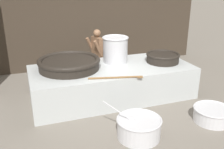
{
  "coord_description": "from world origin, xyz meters",
  "views": [
    {
      "loc": [
        -2.06,
        -5.76,
        2.88
      ],
      "look_at": [
        0.0,
        0.0,
        0.6
      ],
      "focal_mm": 42.0,
      "sensor_mm": 36.0,
      "label": 1
    }
  ],
  "objects_px": {
    "stock_pot": "(115,49)",
    "cook": "(97,53)",
    "giant_wok_near": "(69,63)",
    "prep_bowl_vegetables": "(139,127)",
    "giant_wok_far": "(163,57)",
    "prep_bowl_meat": "(213,114)"
  },
  "relations": [
    {
      "from": "stock_pot",
      "to": "cook",
      "type": "height_order",
      "value": "cook"
    },
    {
      "from": "giant_wok_near",
      "to": "prep_bowl_vegetables",
      "type": "height_order",
      "value": "giant_wok_near"
    },
    {
      "from": "giant_wok_far",
      "to": "prep_bowl_vegetables",
      "type": "xyz_separation_m",
      "value": [
        -1.51,
        -1.82,
        -0.71
      ]
    },
    {
      "from": "giant_wok_near",
      "to": "stock_pot",
      "type": "height_order",
      "value": "stock_pot"
    },
    {
      "from": "giant_wok_far",
      "to": "prep_bowl_meat",
      "type": "xyz_separation_m",
      "value": [
        0.21,
        -1.81,
        -0.75
      ]
    },
    {
      "from": "giant_wok_far",
      "to": "cook",
      "type": "xyz_separation_m",
      "value": [
        -1.39,
        1.29,
        -0.11
      ]
    },
    {
      "from": "stock_pot",
      "to": "prep_bowl_vegetables",
      "type": "height_order",
      "value": "stock_pot"
    },
    {
      "from": "prep_bowl_vegetables",
      "to": "prep_bowl_meat",
      "type": "height_order",
      "value": "prep_bowl_vegetables"
    },
    {
      "from": "giant_wok_near",
      "to": "prep_bowl_meat",
      "type": "relative_size",
      "value": 1.85
    },
    {
      "from": "giant_wok_near",
      "to": "giant_wok_far",
      "type": "distance_m",
      "value": 2.41
    },
    {
      "from": "cook",
      "to": "prep_bowl_meat",
      "type": "height_order",
      "value": "cook"
    },
    {
      "from": "stock_pot",
      "to": "prep_bowl_vegetables",
      "type": "distance_m",
      "value": 2.48
    },
    {
      "from": "cook",
      "to": "prep_bowl_meat",
      "type": "distance_m",
      "value": 3.55
    },
    {
      "from": "giant_wok_near",
      "to": "prep_bowl_meat",
      "type": "xyz_separation_m",
      "value": [
        2.6,
        -2.09,
        -0.77
      ]
    },
    {
      "from": "cook",
      "to": "prep_bowl_meat",
      "type": "relative_size",
      "value": 1.86
    },
    {
      "from": "prep_bowl_meat",
      "to": "stock_pot",
      "type": "bearing_deg",
      "value": 120.81
    },
    {
      "from": "giant_wok_near",
      "to": "stock_pot",
      "type": "relative_size",
      "value": 2.2
    },
    {
      "from": "cook",
      "to": "giant_wok_far",
      "type": "bearing_deg",
      "value": 123.95
    },
    {
      "from": "stock_pot",
      "to": "prep_bowl_meat",
      "type": "xyz_separation_m",
      "value": [
        1.35,
        -2.27,
        -0.97
      ]
    },
    {
      "from": "giant_wok_near",
      "to": "cook",
      "type": "xyz_separation_m",
      "value": [
        1.0,
        1.02,
        -0.12
      ]
    },
    {
      "from": "prep_bowl_meat",
      "to": "giant_wok_far",
      "type": "bearing_deg",
      "value": 96.56
    },
    {
      "from": "giant_wok_far",
      "to": "prep_bowl_vegetables",
      "type": "distance_m",
      "value": 2.47
    }
  ]
}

